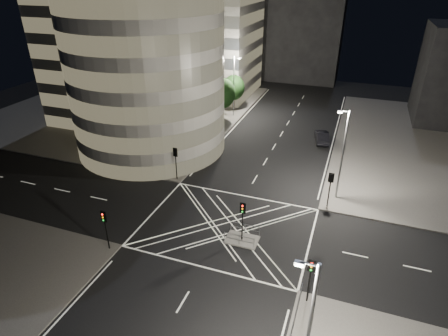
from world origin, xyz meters
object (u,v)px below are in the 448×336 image
at_px(traffic_signal_nr, 311,273).
at_px(traffic_signal_island, 243,214).
at_px(traffic_signal_fl, 176,158).
at_px(street_lamp_left_near, 188,121).
at_px(street_lamp_right_near, 308,331).
at_px(central_island, 242,240).
at_px(sedan, 322,137).
at_px(street_lamp_right_far, 342,153).
at_px(traffic_signal_nl, 105,223).
at_px(traffic_signal_fr, 330,184).
at_px(street_lamp_left_far, 234,84).

height_order(traffic_signal_nr, traffic_signal_island, same).
relative_size(traffic_signal_fl, street_lamp_left_near, 0.40).
relative_size(traffic_signal_nr, street_lamp_right_near, 0.40).
height_order(central_island, sedan, sedan).
bearing_deg(street_lamp_right_far, traffic_signal_fl, -173.12).
height_order(traffic_signal_fl, traffic_signal_nl, same).
bearing_deg(traffic_signal_nl, traffic_signal_fr, 37.69).
bearing_deg(traffic_signal_island, street_lamp_right_far, 54.70).
distance_m(traffic_signal_fr, street_lamp_left_near, 19.14).
bearing_deg(street_lamp_left_near, sedan, 37.91).
bearing_deg(traffic_signal_fr, traffic_signal_fl, 180.00).
height_order(street_lamp_left_far, street_lamp_right_far, same).
xyz_separation_m(traffic_signal_nr, traffic_signal_island, (-6.80, 5.30, 0.00)).
bearing_deg(traffic_signal_island, street_lamp_left_far, 109.95).
bearing_deg(central_island, street_lamp_left_far, 109.95).
distance_m(traffic_signal_fr, street_lamp_left_far, 29.63).
relative_size(traffic_signal_fr, street_lamp_left_far, 0.40).
bearing_deg(central_island, street_lamp_left_near, 130.27).
relative_size(street_lamp_right_far, street_lamp_right_near, 1.00).
bearing_deg(street_lamp_right_near, traffic_signal_fr, 91.75).
bearing_deg(traffic_signal_fr, street_lamp_left_near, 164.08).
bearing_deg(central_island, traffic_signal_nr, -37.93).
xyz_separation_m(central_island, traffic_signal_island, (0.00, 0.00, 2.84)).
distance_m(street_lamp_right_near, sedan, 38.53).
distance_m(central_island, sedan, 25.93).
height_order(traffic_signal_nl, traffic_signal_island, same).
bearing_deg(street_lamp_left_near, street_lamp_right_near, -54.03).
bearing_deg(traffic_signal_nl, traffic_signal_island, 26.14).
xyz_separation_m(traffic_signal_nr, street_lamp_left_near, (-18.24, 18.80, 2.63)).
bearing_deg(street_lamp_left_far, central_island, -70.05).
relative_size(traffic_signal_fl, sedan, 0.81).
bearing_deg(traffic_signal_nr, street_lamp_left_far, 116.36).
height_order(street_lamp_right_near, sedan, street_lamp_right_near).
relative_size(traffic_signal_island, street_lamp_left_far, 0.40).
bearing_deg(traffic_signal_nl, street_lamp_right_near, -21.55).
height_order(traffic_signal_nr, street_lamp_left_far, street_lamp_left_far).
xyz_separation_m(street_lamp_right_near, sedan, (-3.34, 38.09, -4.73)).
bearing_deg(traffic_signal_fr, traffic_signal_nr, -90.00).
relative_size(traffic_signal_fr, traffic_signal_island, 1.00).
relative_size(traffic_signal_nr, street_lamp_right_far, 0.40).
distance_m(traffic_signal_fl, sedan, 22.92).
distance_m(traffic_signal_nl, street_lamp_left_far, 36.90).
bearing_deg(traffic_signal_nr, street_lamp_right_near, -84.96).
relative_size(central_island, sedan, 0.61).
bearing_deg(street_lamp_right_far, sedan, 102.50).
height_order(central_island, traffic_signal_nl, traffic_signal_nl).
distance_m(traffic_signal_nl, traffic_signal_island, 12.03).
distance_m(traffic_signal_fl, street_lamp_right_near, 27.79).
bearing_deg(street_lamp_right_far, street_lamp_right_near, -90.00).
distance_m(traffic_signal_nr, street_lamp_right_near, 7.69).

